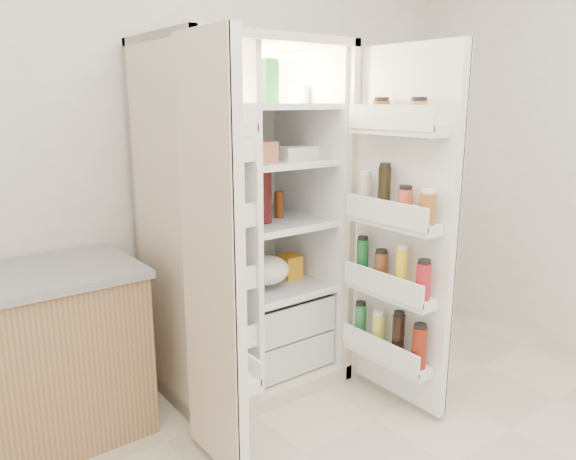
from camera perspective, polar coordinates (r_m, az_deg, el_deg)
wall_back at (r=3.04m, az=-11.58°, el=10.17°), size 4.00×0.02×2.70m
refrigerator at (r=2.93m, az=-4.77°, el=-1.77°), size 0.92×0.70×1.80m
freezer_door at (r=2.14m, az=-7.81°, el=-3.51°), size 0.15×0.40×1.72m
fridge_door at (r=2.68m, az=11.78°, el=-0.57°), size 0.17×0.58×1.72m
kitchen_counter at (r=2.70m, az=-26.70°, el=-12.43°), size 1.09×0.58×0.79m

